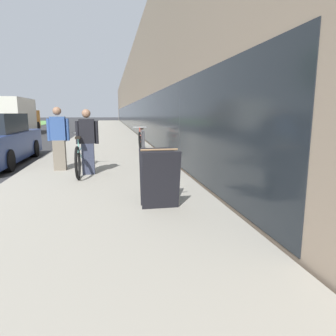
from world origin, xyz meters
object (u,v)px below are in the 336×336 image
(moving_truck, at_px, (14,116))
(cruiser_bike_nearest, at_px, (141,141))
(bike_rack_hoop, at_px, (143,140))
(sandwich_board_sign, at_px, (159,178))
(person_rider, at_px, (87,142))
(person_bystander, at_px, (59,139))
(tandem_bicycle, at_px, (81,156))

(moving_truck, bearing_deg, cruiser_bike_nearest, -57.15)
(bike_rack_hoop, relative_size, sandwich_board_sign, 0.94)
(person_rider, bearing_deg, person_bystander, 138.46)
(person_rider, distance_m, cruiser_bike_nearest, 4.74)
(tandem_bicycle, relative_size, person_rider, 1.65)
(tandem_bicycle, bearing_deg, cruiser_bike_nearest, 65.52)
(tandem_bicycle, relative_size, bike_rack_hoop, 2.96)
(person_bystander, height_order, sandwich_board_sign, person_bystander)
(moving_truck, bearing_deg, person_rider, -69.10)
(tandem_bicycle, distance_m, person_bystander, 0.77)
(cruiser_bike_nearest, xyz_separation_m, sandwich_board_sign, (-0.44, -7.21, 0.08))
(bike_rack_hoop, bearing_deg, sandwich_board_sign, -93.62)
(bike_rack_hoop, height_order, sandwich_board_sign, sandwich_board_sign)
(sandwich_board_sign, bearing_deg, person_bystander, 119.94)
(person_rider, distance_m, bike_rack_hoop, 3.43)
(bike_rack_hoop, bearing_deg, tandem_bicycle, -123.64)
(tandem_bicycle, height_order, moving_truck, moving_truck)
(sandwich_board_sign, bearing_deg, person_rider, 114.04)
(person_rider, height_order, person_bystander, person_bystander)
(tandem_bicycle, xyz_separation_m, bike_rack_hoop, (1.80, 2.70, 0.12))
(bike_rack_hoop, bearing_deg, cruiser_bike_nearest, 87.23)
(sandwich_board_sign, bearing_deg, bike_rack_hoop, 86.38)
(cruiser_bike_nearest, bearing_deg, bike_rack_hoop, -92.77)
(person_rider, relative_size, person_bystander, 0.96)
(person_bystander, relative_size, cruiser_bike_nearest, 0.91)
(person_bystander, relative_size, sandwich_board_sign, 1.75)
(bike_rack_hoop, bearing_deg, moving_truck, 120.00)
(tandem_bicycle, height_order, person_bystander, person_bystander)
(sandwich_board_sign, relative_size, moving_truck, 0.14)
(tandem_bicycle, relative_size, person_bystander, 1.59)
(person_bystander, distance_m, sandwich_board_sign, 4.01)
(moving_truck, bearing_deg, bike_rack_hoop, -60.00)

